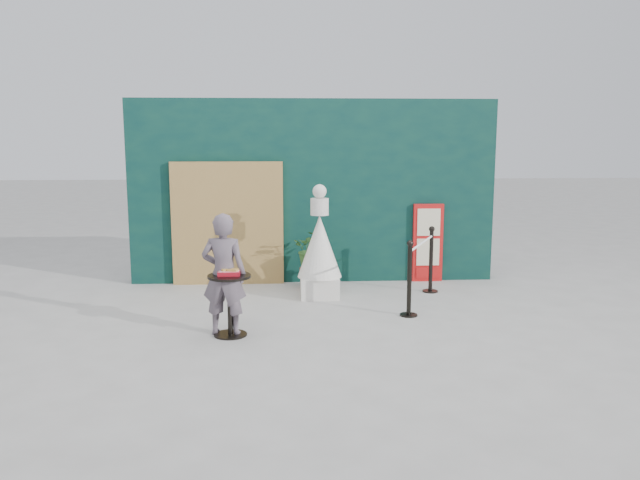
{
  "coord_description": "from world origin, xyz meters",
  "views": [
    {
      "loc": [
        -0.48,
        -7.14,
        2.36
      ],
      "look_at": [
        0.0,
        1.2,
        1.0
      ],
      "focal_mm": 35.0,
      "sensor_mm": 36.0,
      "label": 1
    }
  ],
  "objects": [
    {
      "name": "woman",
      "position": [
        -1.22,
        0.25,
        0.74
      ],
      "size": [
        0.59,
        0.44,
        1.49
      ],
      "primitive_type": "imported",
      "rotation": [
        0.0,
        0.0,
        2.98
      ],
      "color": "#645661",
      "rests_on": "ground"
    },
    {
      "name": "food_basket",
      "position": [
        -1.15,
        0.19,
        0.79
      ],
      "size": [
        0.26,
        0.19,
        0.11
      ],
      "color": "red",
      "rests_on": "cafe_table"
    },
    {
      "name": "bamboo_fence",
      "position": [
        -1.4,
        2.94,
        1.0
      ],
      "size": [
        1.8,
        0.08,
        2.0
      ],
      "primitive_type": "cube",
      "color": "tan",
      "rests_on": "ground"
    },
    {
      "name": "statue",
      "position": [
        0.04,
        2.02,
        0.69
      ],
      "size": [
        0.66,
        0.66,
        1.7
      ],
      "color": "white",
      "rests_on": "ground"
    },
    {
      "name": "back_wall",
      "position": [
        0.0,
        3.15,
        1.5
      ],
      "size": [
        6.0,
        0.3,
        3.0
      ],
      "primitive_type": "cube",
      "color": "#092A2A",
      "rests_on": "ground"
    },
    {
      "name": "stanchion_barrier",
      "position": [
        1.48,
        1.56,
        0.49
      ],
      "size": [
        0.84,
        1.54,
        1.03
      ],
      "color": "black",
      "rests_on": "ground"
    },
    {
      "name": "planter",
      "position": [
        -0.06,
        2.62,
        0.54
      ],
      "size": [
        0.55,
        0.47,
        0.93
      ],
      "color": "brown",
      "rests_on": "ground"
    },
    {
      "name": "cafe_table",
      "position": [
        -1.15,
        0.19,
        0.5
      ],
      "size": [
        0.52,
        0.52,
        0.75
      ],
      "color": "black",
      "rests_on": "ground"
    },
    {
      "name": "menu_board",
      "position": [
        1.9,
        2.95,
        0.65
      ],
      "size": [
        0.5,
        0.07,
        1.3
      ],
      "color": "red",
      "rests_on": "ground"
    },
    {
      "name": "ground",
      "position": [
        0.0,
        0.0,
        0.0
      ],
      "size": [
        60.0,
        60.0,
        0.0
      ],
      "primitive_type": "plane",
      "color": "#ADAAA5",
      "rests_on": "ground"
    }
  ]
}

